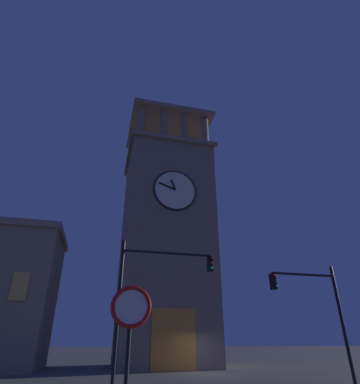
{
  "coord_description": "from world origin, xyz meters",
  "views": [
    {
      "loc": [
        6.96,
        21.13,
        1.83
      ],
      "look_at": [
        0.12,
        -5.93,
        15.32
      ],
      "focal_mm": 28.9,
      "sensor_mm": 36.0,
      "label": 1
    }
  ],
  "objects": [
    {
      "name": "traffic_signal_near",
      "position": [
        -3.4,
        7.4,
        3.54
      ],
      "size": [
        3.65,
        0.41,
        5.32
      ],
      "color": "black",
      "rests_on": "ground_plane"
    },
    {
      "name": "clocktower",
      "position": [
        1.53,
        -5.9,
        9.98
      ],
      "size": [
        8.18,
        8.2,
        26.01
      ],
      "color": "gray",
      "rests_on": "ground_plane"
    },
    {
      "name": "traffic_signal_mid",
      "position": [
        4.6,
        6.4,
        4.18
      ],
      "size": [
        4.55,
        0.41,
        6.21
      ],
      "color": "black",
      "rests_on": "ground_plane"
    },
    {
      "name": "ground_plane",
      "position": [
        0.0,
        0.0,
        0.0
      ],
      "size": [
        200.0,
        200.0,
        0.0
      ],
      "primitive_type": "plane",
      "color": "#56544F"
    },
    {
      "name": "no_horn_sign",
      "position": [
        6.33,
        14.82,
        2.2
      ],
      "size": [
        0.78,
        0.14,
        2.81
      ],
      "color": "black",
      "rests_on": "ground_plane"
    }
  ]
}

